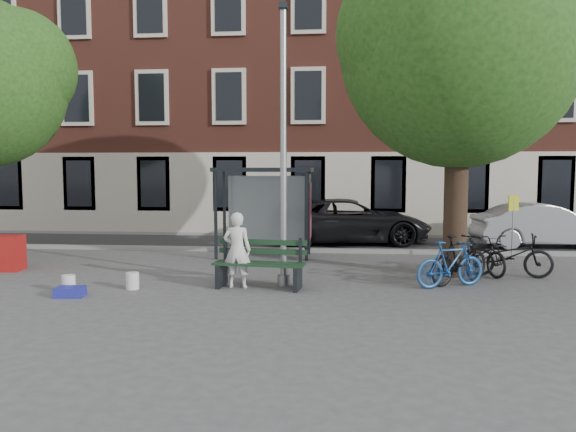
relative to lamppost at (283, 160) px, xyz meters
The scene contains 21 objects.
ground 2.78m from the lamppost, ahead, with size 90.00×90.00×0.00m, color #4C4C4F.
road 7.53m from the lamppost, 90.00° to the left, with size 40.00×4.00×0.01m, color #28282B.
curb_near 5.69m from the lamppost, 90.00° to the left, with size 40.00×0.25×0.12m, color gray.
curb_far 9.40m from the lamppost, 90.00° to the left, with size 40.00×0.25×0.12m, color gray.
building_row 13.67m from the lamppost, 90.00° to the left, with size 30.00×8.00×14.00m, color brown.
lamppost is the anchor object (origin of this frame).
tree_right 5.10m from the lamppost, 19.03° to the left, with size 5.76×5.60×8.20m.
bus_shelter 4.24m from the lamppost, 98.43° to the left, with size 2.85×1.45×2.62m.
painter 2.21m from the lamppost, 163.01° to the right, with size 0.60×0.40×1.66m, color silver.
bench 2.38m from the lamppost, 151.54° to the right, with size 2.05×0.86×1.03m.
bike_a 5.94m from the lamppost, 15.81° to the left, with size 0.69×1.99×1.05m, color black.
bike_b 4.31m from the lamppost, ahead, with size 0.48×1.71×1.03m, color #19498E.
bike_c 5.51m from the lamppost, 21.53° to the left, with size 0.67×1.93×1.02m, color black.
bike_d 4.55m from the lamppost, ahead, with size 0.53×1.88×1.13m, color black.
car_dark 7.63m from the lamppost, 77.88° to the left, with size 2.57×5.57×1.55m, color black.
car_silver 10.62m from the lamppost, 40.81° to the left, with size 1.54×4.42×1.46m, color #9C9EA3.
red_stand 7.74m from the lamppost, behind, with size 0.90×0.60×0.90m, color maroon.
blue_crate 5.22m from the lamppost, 160.40° to the right, with size 0.55×0.40×0.20m, color #21269A.
bucket_a 5.27m from the lamppost, 166.13° to the right, with size 0.28×0.28×0.36m, color white.
bucket_b 4.19m from the lamppost, 168.09° to the right, with size 0.28×0.28×0.36m, color silver.
notice_sign 7.04m from the lamppost, 30.52° to the left, with size 0.31×0.15×1.87m.
Camera 1 is at (1.27, -12.25, 2.61)m, focal length 35.00 mm.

